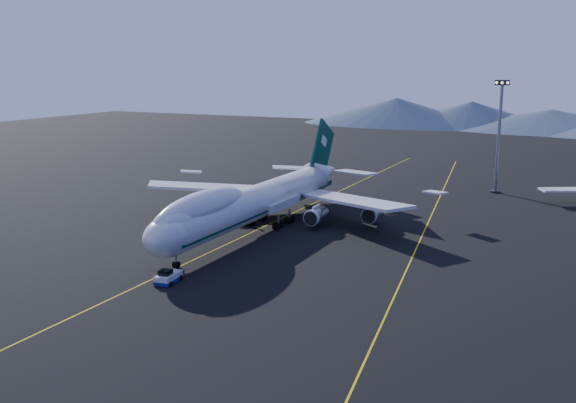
% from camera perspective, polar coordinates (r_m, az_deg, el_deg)
% --- Properties ---
extents(ground, '(500.00, 500.00, 0.00)m').
position_cam_1_polar(ground, '(124.89, -2.79, -2.55)').
color(ground, black).
rests_on(ground, ground).
extents(taxiway_line_main, '(0.25, 220.00, 0.01)m').
position_cam_1_polar(taxiway_line_main, '(124.89, -2.79, -2.55)').
color(taxiway_line_main, gold).
rests_on(taxiway_line_main, ground).
extents(taxiway_line_side, '(28.08, 198.09, 0.01)m').
position_cam_1_polar(taxiway_line_side, '(123.37, 11.84, -2.98)').
color(taxiway_line_side, gold).
rests_on(taxiway_line_side, ground).
extents(boeing_747, '(59.62, 72.43, 19.37)m').
position_cam_1_polar(boeing_747, '(123.59, -2.81, 0.06)').
color(boeing_747, silver).
rests_on(boeing_747, ground).
extents(pushback_tug, '(3.20, 5.02, 2.07)m').
position_cam_1_polar(pushback_tug, '(96.81, -10.57, -6.70)').
color(pushback_tug, silver).
rests_on(pushback_tug, ground).
extents(floodlight_mast, '(3.45, 2.59, 27.91)m').
position_cam_1_polar(floodlight_mast, '(167.93, 18.22, 5.52)').
color(floodlight_mast, black).
rests_on(floodlight_mast, ground).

